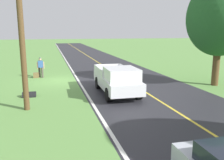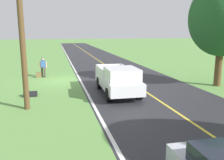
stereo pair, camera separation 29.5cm
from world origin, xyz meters
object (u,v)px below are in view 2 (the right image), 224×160
at_px(tree_far_side_near, 223,18).
at_px(utility_pole_roadside, 22,33).
at_px(pickup_truck_passing, 118,79).
at_px(hitchhiker_walking, 43,66).
at_px(suitcase_carried, 39,75).

height_order(tree_far_side_near, utility_pole_roadside, utility_pole_roadside).
height_order(pickup_truck_passing, utility_pole_roadside, utility_pole_roadside).
relative_size(pickup_truck_passing, utility_pole_roadside, 0.70).
xyz_separation_m(hitchhiker_walking, tree_far_side_near, (-12.59, 6.45, 3.87)).
xyz_separation_m(suitcase_carried, tree_far_side_near, (-13.00, 6.33, 4.62)).
relative_size(tree_far_side_near, utility_pole_roadside, 0.98).
relative_size(suitcase_carried, utility_pole_roadside, 0.06).
xyz_separation_m(pickup_truck_passing, tree_far_side_near, (-7.72, -0.66, 3.88)).
distance_m(suitcase_carried, pickup_truck_passing, 8.79).
distance_m(hitchhiker_walking, tree_far_side_near, 14.66).
xyz_separation_m(tree_far_side_near, utility_pole_roadside, (13.07, 2.41, -0.98)).
height_order(suitcase_carried, tree_far_side_near, tree_far_side_near).
bearing_deg(hitchhiker_walking, suitcase_carried, 16.53).
xyz_separation_m(hitchhiker_walking, utility_pole_roadside, (0.48, 8.86, 2.89)).
distance_m(suitcase_carried, tree_far_side_near, 15.18).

